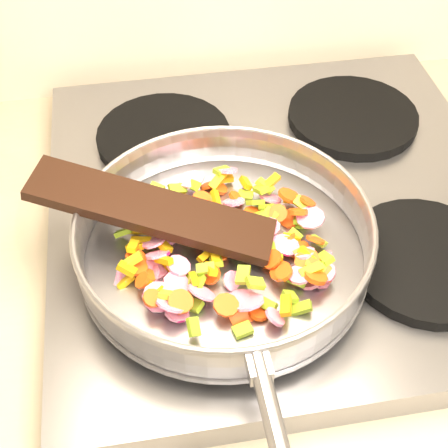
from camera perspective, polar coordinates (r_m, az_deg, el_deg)
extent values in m
cube|color=#939399|center=(0.83, 5.19, 1.52)|extent=(0.60, 0.60, 0.04)
cylinder|color=black|center=(0.70, -3.23, -6.22)|extent=(0.19, 0.19, 0.02)
cylinder|color=black|center=(0.77, 17.97, -3.15)|extent=(0.19, 0.19, 0.02)
cylinder|color=black|center=(0.90, -5.53, 7.97)|extent=(0.19, 0.19, 0.02)
cylinder|color=black|center=(0.95, 11.69, 9.60)|extent=(0.19, 0.19, 0.02)
cylinder|color=#9E9EA5|center=(0.72, 0.00, -2.79)|extent=(0.33, 0.33, 0.01)
torus|color=#9E9EA5|center=(0.70, 0.00, -1.19)|extent=(0.38, 0.38, 0.05)
torus|color=#9E9EA5|center=(0.68, 0.00, 0.23)|extent=(0.33, 0.33, 0.01)
cube|color=#9E9EA5|center=(0.59, 3.19, -12.84)|extent=(0.02, 0.03, 0.02)
cube|color=#88B020|center=(0.69, -8.40, -3.32)|extent=(0.02, 0.02, 0.02)
cube|color=#88B020|center=(0.71, 1.70, -1.30)|extent=(0.02, 0.02, 0.01)
cylinder|color=#F04A11|center=(0.71, 8.37, -1.42)|extent=(0.03, 0.03, 0.02)
cube|color=#88B020|center=(0.74, 6.58, -0.97)|extent=(0.02, 0.02, 0.01)
cube|color=#88B020|center=(0.69, 9.07, -4.04)|extent=(0.02, 0.02, 0.02)
cylinder|color=#F04A11|center=(0.70, -8.05, -3.05)|extent=(0.03, 0.03, 0.02)
cylinder|color=#D71566|center=(0.73, 4.20, -0.27)|extent=(0.03, 0.03, 0.01)
cylinder|color=#D71566|center=(0.76, 0.92, 2.04)|extent=(0.04, 0.03, 0.02)
cylinder|color=#F04A11|center=(0.69, 9.18, -4.57)|extent=(0.03, 0.03, 0.02)
cylinder|color=#D71566|center=(0.73, -0.23, -1.42)|extent=(0.03, 0.03, 0.03)
cylinder|color=#D71566|center=(0.69, 9.08, -4.43)|extent=(0.03, 0.03, 0.02)
cylinder|color=#D71566|center=(0.72, -5.13, -0.99)|extent=(0.03, 0.03, 0.01)
cube|color=orange|center=(0.70, -4.31, -4.01)|extent=(0.01, 0.03, 0.01)
cube|color=orange|center=(0.65, 5.68, -7.43)|extent=(0.02, 0.03, 0.01)
cube|color=orange|center=(0.72, -8.12, -2.08)|extent=(0.02, 0.01, 0.01)
cube|color=#88B020|center=(0.73, -6.09, 0.50)|extent=(0.02, 0.02, 0.02)
cube|color=orange|center=(0.69, -8.87, -4.09)|extent=(0.02, 0.02, 0.02)
cylinder|color=#F04A11|center=(0.77, 5.98, 2.60)|extent=(0.04, 0.04, 0.02)
cube|color=#88B020|center=(0.67, -2.41, -5.50)|extent=(0.02, 0.02, 0.01)
cube|color=#88B020|center=(0.76, -6.31, 1.03)|extent=(0.02, 0.02, 0.02)
cylinder|color=#F04A11|center=(0.67, -7.47, -5.13)|extent=(0.02, 0.03, 0.02)
cube|color=#88B020|center=(0.71, -1.09, -0.98)|extent=(0.02, 0.02, 0.02)
cube|color=orange|center=(0.67, -2.78, -5.02)|extent=(0.01, 0.02, 0.01)
cube|color=orange|center=(0.70, -8.95, -5.21)|extent=(0.02, 0.02, 0.02)
cylinder|color=#D71566|center=(0.78, -2.99, 4.09)|extent=(0.03, 0.03, 0.01)
cube|color=#88B020|center=(0.65, 1.72, -9.66)|extent=(0.02, 0.02, 0.01)
cylinder|color=#F04A11|center=(0.79, -1.36, 3.58)|extent=(0.03, 0.03, 0.02)
cylinder|color=#D71566|center=(0.74, 7.91, 0.58)|extent=(0.05, 0.05, 0.01)
cube|color=orange|center=(0.78, -0.58, 4.02)|extent=(0.03, 0.03, 0.02)
cube|color=orange|center=(0.70, -0.89, -2.74)|extent=(0.01, 0.03, 0.01)
cube|color=#88B020|center=(0.67, 6.07, -6.62)|extent=(0.02, 0.02, 0.01)
cube|color=orange|center=(0.78, 4.35, 3.88)|extent=(0.03, 0.02, 0.01)
cylinder|color=#F04A11|center=(0.75, 2.74, 0.83)|extent=(0.03, 0.03, 0.01)
cube|color=#88B020|center=(0.74, 4.28, 0.84)|extent=(0.02, 0.02, 0.02)
cube|color=#88B020|center=(0.74, -3.94, 0.90)|extent=(0.02, 0.02, 0.01)
cylinder|color=#F04A11|center=(0.68, 5.48, -4.42)|extent=(0.02, 0.02, 0.01)
cylinder|color=#F04A11|center=(0.71, 4.40, -3.44)|extent=(0.03, 0.03, 0.02)
cylinder|color=#F04A11|center=(0.65, -4.01, -7.09)|extent=(0.03, 0.03, 0.02)
cylinder|color=#F04A11|center=(0.69, -8.10, -3.85)|extent=(0.03, 0.03, 0.01)
cylinder|color=#D71566|center=(0.68, 6.95, -4.62)|extent=(0.03, 0.03, 0.01)
cube|color=#88B020|center=(0.75, 6.89, 0.46)|extent=(0.02, 0.02, 0.01)
cylinder|color=#D71566|center=(0.69, 8.08, -5.19)|extent=(0.04, 0.03, 0.02)
cylinder|color=#D71566|center=(0.69, -4.17, -3.79)|extent=(0.03, 0.03, 0.02)
cube|color=#88B020|center=(0.70, 9.24, -3.11)|extent=(0.02, 0.02, 0.02)
cylinder|color=#D71566|center=(0.75, -8.10, 0.60)|extent=(0.04, 0.04, 0.03)
cylinder|color=#F04A11|center=(0.74, 1.10, -0.53)|extent=(0.03, 0.03, 0.01)
cylinder|color=#F04A11|center=(0.68, 8.38, -4.80)|extent=(0.03, 0.03, 0.02)
cylinder|color=#F04A11|center=(0.65, 0.19, -7.41)|extent=(0.04, 0.04, 0.01)
cube|color=#88B020|center=(0.66, 2.88, -5.40)|extent=(0.02, 0.02, 0.01)
cylinder|color=#D71566|center=(0.72, 5.67, -1.94)|extent=(0.04, 0.04, 0.01)
cube|color=orange|center=(0.79, 2.00, 3.77)|extent=(0.02, 0.02, 0.01)
cube|color=#88B020|center=(0.76, 7.03, 0.38)|extent=(0.02, 0.02, 0.01)
cube|color=orange|center=(0.73, -3.23, 0.49)|extent=(0.02, 0.02, 0.02)
cylinder|color=#F04A11|center=(0.69, -6.92, -4.70)|extent=(0.02, 0.02, 0.01)
cube|color=orange|center=(0.73, -0.38, 0.34)|extent=(0.01, 0.03, 0.02)
cylinder|color=#F04A11|center=(0.66, 1.63, -8.42)|extent=(0.03, 0.03, 0.03)
cube|color=orange|center=(0.77, 6.34, 2.24)|extent=(0.03, 0.02, 0.01)
cube|color=orange|center=(0.68, -5.54, -3.30)|extent=(0.02, 0.02, 0.02)
cube|color=#88B020|center=(0.74, -9.12, -0.70)|extent=(0.03, 0.02, 0.02)
cylinder|color=#D71566|center=(0.74, -6.14, 0.32)|extent=(0.04, 0.04, 0.03)
cube|color=orange|center=(0.68, 7.95, -4.17)|extent=(0.03, 0.01, 0.01)
cube|color=#88B020|center=(0.67, -1.67, -4.07)|extent=(0.02, 0.02, 0.01)
cube|color=#88B020|center=(0.69, 6.71, -5.11)|extent=(0.02, 0.02, 0.02)
cube|color=#88B020|center=(0.72, -4.29, -0.40)|extent=(0.02, 0.02, 0.02)
cube|color=orange|center=(0.75, -8.23, 0.43)|extent=(0.01, 0.03, 0.01)
cylinder|color=#F04A11|center=(0.69, 7.63, -3.37)|extent=(0.03, 0.03, 0.01)
cylinder|color=#F04A11|center=(0.65, -6.57, -6.75)|extent=(0.03, 0.03, 0.01)
cube|color=#88B020|center=(0.76, 2.88, 1.98)|extent=(0.02, 0.02, 0.02)
cylinder|color=#F04A11|center=(0.72, -1.60, -1.04)|extent=(0.04, 0.04, 0.02)
cube|color=#88B020|center=(0.69, 8.28, -3.76)|extent=(0.03, 0.02, 0.01)
cylinder|color=#D71566|center=(0.68, -5.96, -6.82)|extent=(0.04, 0.04, 0.00)
cylinder|color=#F04A11|center=(0.71, 3.95, -1.72)|extent=(0.03, 0.03, 0.02)
cube|color=orange|center=(0.68, -1.18, -4.13)|extent=(0.01, 0.02, 0.02)
cube|color=#88B020|center=(0.70, 7.13, -2.95)|extent=(0.02, 0.02, 0.02)
cylinder|color=#F04A11|center=(0.74, 6.80, 1.12)|extent=(0.03, 0.03, 0.02)
cylinder|color=#F04A11|center=(0.76, -4.17, 0.65)|extent=(0.03, 0.03, 0.01)
cube|color=orange|center=(0.76, -4.52, 1.80)|extent=(0.02, 0.02, 0.01)
cube|color=#88B020|center=(0.74, 3.32, 0.87)|extent=(0.02, 0.02, 0.01)
cube|color=#88B020|center=(0.77, -2.75, 3.54)|extent=(0.02, 0.02, 0.02)
cylinder|color=#D71566|center=(0.72, 8.82, -2.94)|extent=(0.04, 0.03, 0.03)
cylinder|color=#D71566|center=(0.72, -1.13, -1.89)|extent=(0.04, 0.04, 0.02)
cylinder|color=#D71566|center=(0.78, 4.25, 2.40)|extent=(0.04, 0.04, 0.02)
cube|color=orange|center=(0.76, -5.23, 1.56)|extent=(0.02, 0.02, 0.01)
cylinder|color=#D71566|center=(0.66, 2.27, -7.18)|extent=(0.04, 0.03, 0.03)
cube|color=#88B020|center=(0.67, 3.93, -7.35)|extent=(0.02, 0.03, 0.02)
cube|color=#88B020|center=(0.64, -2.79, -9.39)|extent=(0.01, 0.02, 0.02)
cylinder|color=#D71566|center=(0.69, 7.36, -4.52)|extent=(0.03, 0.04, 0.02)
cube|color=orange|center=(0.73, 6.18, -1.27)|extent=(0.02, 0.01, 0.01)
cube|color=orange|center=(0.75, 2.23, 0.06)|extent=(0.03, 0.02, 0.01)
cube|color=orange|center=(0.71, -5.47, -2.06)|extent=(0.02, 0.02, 0.01)
cylinder|color=#F04A11|center=(0.75, 7.67, 2.09)|extent=(0.03, 0.03, 0.02)
cube|color=orange|center=(0.78, -4.11, 2.71)|extent=(0.02, 0.02, 0.02)
cylinder|color=#D71566|center=(0.67, 1.64, -6.77)|extent=(0.03, 0.03, 0.02)
cylinder|color=#D71566|center=(0.79, 0.35, 4.93)|extent=(0.03, 0.03, 0.02)
cube|color=#88B020|center=(0.75, 7.23, -0.07)|extent=(0.02, 0.02, 0.02)
cylinder|color=#F04A11|center=(0.74, -5.63, 0.33)|extent=(0.03, 0.03, 0.01)
cube|color=#88B020|center=(0.79, -0.15, 4.89)|extent=(0.03, 0.02, 0.01)
cylinder|color=#D71566|center=(0.66, -6.07, -6.66)|extent=(0.04, 0.03, 0.02)
cube|color=orange|center=(0.70, 4.62, -3.08)|extent=(0.02, 0.01, 0.01)
cylinder|color=#D71566|center=(0.74, -3.03, -0.32)|extent=(0.05, 0.04, 0.02)
cube|color=orange|center=(0.80, 0.14, 4.17)|extent=(0.02, 0.01, 0.01)
cube|color=orange|center=(0.74, -7.07, 1.02)|extent=(0.02, 0.02, 0.01)
cylinder|color=#D71566|center=(0.65, -4.90, -7.40)|extent=(0.04, 0.04, 0.03)
cube|color=orange|center=(0.72, -0.68, -0.67)|extent=(0.01, 0.02, 0.01)
cylinder|color=#F04A11|center=(0.77, -5.20, 2.58)|extent=(0.03, 0.03, 0.02)
cube|color=orange|center=(0.76, -0.77, 2.39)|extent=(0.01, 0.02, 0.01)
cylinder|color=#D71566|center=(0.70, 7.41, -2.68)|extent=(0.03, 0.03, 0.02)
cylinder|color=#F04A11|center=(0.71, -0.60, -2.71)|extent=(0.03, 0.03, 0.02)
cube|color=#88B020|center=(0.71, 4.26, -2.35)|extent=(0.02, 0.02, 0.01)
cylinder|color=#F04A11|center=(0.73, -5.12, 0.80)|extent=(0.03, 0.03, 0.02)
cylinder|color=#F04A11|center=(0.75, 6.12, 0.51)|extent=(0.04, 0.04, 0.02)
cube|color=#88B020|center=(0.75, 7.22, 1.83)|extent=(0.02, 0.02, 0.02)
cube|color=orange|center=(0.70, -5.19, -3.56)|extent=(0.02, 0.02, 0.01)
cylinder|color=#F04A11|center=(0.69, -1.23, -4.65)|extent=(0.03, 0.03, 0.02)
cylinder|color=#D71566|center=(0.68, -4.34, -5.46)|extent=(0.04, 0.04, 0.02)
cylinder|color=#F04A11|center=(0.69, 4.41, -3.22)|extent=(0.03, 0.03, 0.02)
cylinder|color=#D71566|center=(0.74, -0.02, 0.38)|extent=(0.03, 0.04, 0.02)
cube|color=#88B020|center=(0.67, 7.03, -7.63)|extent=(0.03, 0.02, 0.02)
cube|color=#88B020|center=(0.78, 1.98, 2.61)|extent=(0.02, 0.02, 0.01)
cylinder|color=#D71566|center=(0.77, -0.84, 1.54)|extent=(0.05, 0.04, 0.02)
cube|color=#88B020|center=(0.68, 1.75, -4.67)|extent=(0.02, 0.03, 0.01)
cylinder|color=#F04A11|center=(0.66, 3.17, -8.13)|extent=(0.03, 0.03, 0.01)
cylinder|color=#D71566|center=(0.70, -6.72, -4.71)|extent=(0.03, 0.04, 0.03)
cube|color=orange|center=(0.70, -1.65, -2.86)|extent=(0.02, 0.02, 0.01)
cube|color=orange|center=(0.70, -8.32, -2.03)|extent=(0.02, 0.02, 0.01)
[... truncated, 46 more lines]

